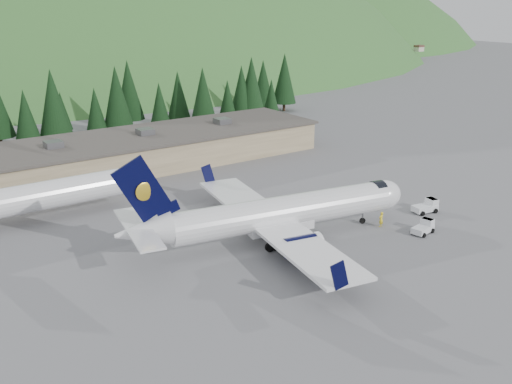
% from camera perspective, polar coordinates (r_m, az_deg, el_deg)
% --- Properties ---
extents(ground, '(600.00, 600.00, 0.00)m').
position_cam_1_polar(ground, '(66.88, 2.96, -4.61)').
color(ground, slate).
extents(airliner, '(35.76, 33.74, 11.90)m').
position_cam_1_polar(airliner, '(65.24, 2.19, -2.21)').
color(airliner, white).
rests_on(airliner, ground).
extents(second_airliner, '(27.50, 11.00, 10.05)m').
position_cam_1_polar(second_airliner, '(75.11, -23.21, -0.78)').
color(second_airliner, white).
rests_on(second_airliner, ground).
extents(baggage_tug_a, '(3.20, 2.22, 1.60)m').
position_cam_1_polar(baggage_tug_a, '(70.87, 16.45, -3.38)').
color(baggage_tug_a, silver).
rests_on(baggage_tug_a, ground).
extents(baggage_tug_b, '(3.50, 2.40, 1.75)m').
position_cam_1_polar(baggage_tug_b, '(77.72, 16.70, -1.38)').
color(baggage_tug_b, silver).
rests_on(baggage_tug_b, ground).
extents(terminal_building, '(71.00, 17.00, 6.10)m').
position_cam_1_polar(terminal_building, '(95.36, -13.65, 3.75)').
color(terminal_building, '#8E7B58').
rests_on(terminal_building, ground).
extents(ramp_worker, '(0.75, 0.54, 1.92)m').
position_cam_1_polar(ramp_worker, '(71.31, 12.39, -2.68)').
color(ramp_worker, yellow).
rests_on(ramp_worker, ground).
extents(tree_line, '(113.40, 17.35, 14.03)m').
position_cam_1_polar(tree_line, '(115.18, -17.43, 8.42)').
color(tree_line, black).
rests_on(tree_line, ground).
extents(hills, '(614.00, 330.00, 300.00)m').
position_cam_1_polar(hills, '(292.63, -14.24, -3.70)').
color(hills, '#326527').
rests_on(hills, ground).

